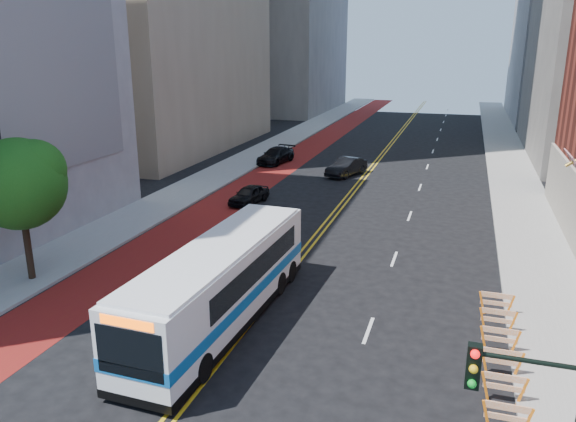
{
  "coord_description": "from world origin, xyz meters",
  "views": [
    {
      "loc": [
        7.72,
        -13.86,
        10.86
      ],
      "look_at": [
        0.84,
        8.0,
        3.99
      ],
      "focal_mm": 35.0,
      "sensor_mm": 36.0,
      "label": 1
    }
  ],
  "objects_px": {
    "car_a": "(249,195)",
    "car_b": "(346,167)",
    "car_c": "(276,156)",
    "traffic_signal": "(528,422)",
    "transit_bus": "(222,282)",
    "street_tree": "(20,180)"
  },
  "relations": [
    {
      "from": "street_tree",
      "to": "traffic_signal",
      "type": "xyz_separation_m",
      "value": [
        20.66,
        -9.55,
        -1.19
      ]
    },
    {
      "from": "car_b",
      "to": "car_c",
      "type": "distance_m",
      "value": 8.02
    },
    {
      "from": "transit_bus",
      "to": "car_b",
      "type": "distance_m",
      "value": 27.39
    },
    {
      "from": "traffic_signal",
      "to": "transit_bus",
      "type": "xyz_separation_m",
      "value": [
        -10.36,
        8.48,
        -1.97
      ]
    },
    {
      "from": "street_tree",
      "to": "car_a",
      "type": "distance_m",
      "value": 16.92
    },
    {
      "from": "car_b",
      "to": "car_c",
      "type": "relative_size",
      "value": 0.92
    },
    {
      "from": "traffic_signal",
      "to": "car_b",
      "type": "height_order",
      "value": "traffic_signal"
    },
    {
      "from": "traffic_signal",
      "to": "car_b",
      "type": "xyz_separation_m",
      "value": [
        -11.0,
        35.84,
        -2.97
      ]
    },
    {
      "from": "car_a",
      "to": "car_c",
      "type": "bearing_deg",
      "value": 111.71
    },
    {
      "from": "street_tree",
      "to": "car_c",
      "type": "relative_size",
      "value": 1.35
    },
    {
      "from": "traffic_signal",
      "to": "car_a",
      "type": "bearing_deg",
      "value": 122.03
    },
    {
      "from": "car_c",
      "to": "traffic_signal",
      "type": "bearing_deg",
      "value": -55.54
    },
    {
      "from": "street_tree",
      "to": "traffic_signal",
      "type": "height_order",
      "value": "street_tree"
    },
    {
      "from": "street_tree",
      "to": "transit_bus",
      "type": "relative_size",
      "value": 0.55
    },
    {
      "from": "transit_bus",
      "to": "car_a",
      "type": "relative_size",
      "value": 3.29
    },
    {
      "from": "traffic_signal",
      "to": "transit_bus",
      "type": "distance_m",
      "value": 13.53
    },
    {
      "from": "car_b",
      "to": "traffic_signal",
      "type": "bearing_deg",
      "value": -53.81
    },
    {
      "from": "car_a",
      "to": "car_b",
      "type": "distance_m",
      "value": 11.68
    },
    {
      "from": "traffic_signal",
      "to": "transit_bus",
      "type": "bearing_deg",
      "value": 140.72
    },
    {
      "from": "traffic_signal",
      "to": "car_b",
      "type": "distance_m",
      "value": 37.61
    },
    {
      "from": "traffic_signal",
      "to": "car_c",
      "type": "xyz_separation_m",
      "value": [
        -18.4,
        38.93,
        -3.0
      ]
    },
    {
      "from": "street_tree",
      "to": "transit_bus",
      "type": "bearing_deg",
      "value": -5.98
    }
  ]
}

